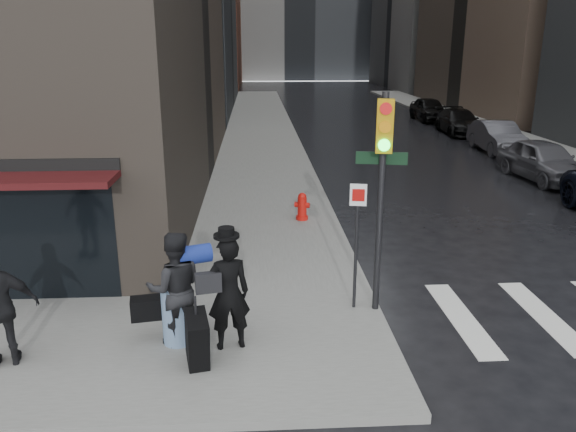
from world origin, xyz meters
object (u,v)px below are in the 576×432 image
fire_hydrant (302,208)px  parked_car_1 (543,160)px  man_jeans (175,288)px  parked_car_2 (497,137)px  traffic_light (380,175)px  man_overcoat (222,301)px  parked_car_3 (459,122)px  parked_car_4 (429,109)px

fire_hydrant → parked_car_1: 10.69m
man_jeans → parked_car_2: man_jeans is taller
traffic_light → fire_hydrant: size_ratio=5.14×
man_jeans → man_overcoat: bearing=147.3°
man_jeans → fire_hydrant: bearing=-121.2°
man_overcoat → parked_car_2: 21.37m
traffic_light → man_jeans: bearing=-154.3°
traffic_light → parked_car_1: (8.61, 10.69, -1.99)m
parked_car_2 → parked_car_3: bearing=90.4°
traffic_light → parked_car_2: bearing=71.1°
man_overcoat → parked_car_4: man_overcoat is taller
parked_car_3 → parked_car_4: parked_car_4 is taller
man_jeans → parked_car_1: (12.12, 11.64, -0.37)m
traffic_light → parked_car_3: bearing=77.4°
fire_hydrant → parked_car_3: parked_car_3 is taller
man_overcoat → fire_hydrant: bearing=-116.9°
man_jeans → parked_car_3: man_jeans is taller
man_jeans → traffic_light: (3.51, 0.95, 1.62)m
parked_car_3 → parked_car_4: size_ratio=1.05×
traffic_light → parked_car_2: traffic_light is taller
man_jeans → parked_car_3: bearing=-129.1°
parked_car_3 → parked_car_4: 5.71m
man_overcoat → parked_car_4: 31.55m
man_overcoat → man_jeans: 0.85m
traffic_light → parked_car_2: 18.95m
man_overcoat → traffic_light: size_ratio=0.52×
parked_car_1 → parked_car_3: (0.86, 11.42, -0.07)m
parked_car_3 → parked_car_4: (-0.01, 5.71, 0.08)m
man_overcoat → parked_car_1: bearing=-145.6°
parked_car_4 → parked_car_1: bearing=-92.3°
parked_car_3 → parked_car_4: bearing=93.0°
traffic_light → parked_car_3: traffic_light is taller
traffic_light → parked_car_1: bearing=61.7°
man_jeans → parked_car_2: (12.78, 17.35, -0.40)m
fire_hydrant → parked_car_3: 19.35m
parked_car_1 → man_overcoat: bearing=-137.9°
parked_car_1 → parked_car_4: bearing=82.7°
parked_car_2 → parked_car_4: size_ratio=0.98×
man_jeans → parked_car_3: (12.98, 23.06, -0.44)m
parked_car_1 → parked_car_3: bearing=81.2°
traffic_light → parked_car_4: bearing=81.8°
fire_hydrant → parked_car_2: 14.70m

